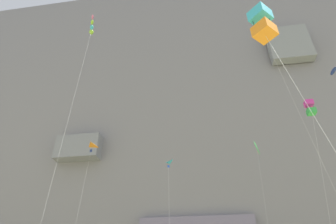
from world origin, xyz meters
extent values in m
cube|color=gray|center=(0.00, 59.45, 37.95)|extent=(180.00, 26.31, 75.90)
cube|color=gray|center=(-21.64, 45.07, 26.12)|extent=(8.59, 2.66, 4.67)
cube|color=gray|center=(21.71, 44.99, 47.27)|extent=(8.41, 2.03, 9.27)
cube|color=purple|center=(9.76, 23.20, 31.09)|extent=(0.75, 0.75, 0.42)
cube|color=yellow|center=(9.76, 23.20, 30.32)|extent=(0.75, 0.75, 0.42)
cylinder|color=black|center=(10.03, 23.20, 30.70)|extent=(0.02, 0.02, 1.13)
cylinder|color=black|center=(9.49, 23.20, 30.70)|extent=(0.02, 0.02, 1.13)
cylinder|color=silver|center=(11.09, 22.13, 15.11)|extent=(2.68, 2.16, 29.99)
pyramid|color=#38B2D1|center=(-2.49, 31.02, 15.66)|extent=(1.09, 1.32, 0.20)
cube|color=blue|center=(-2.15, 31.15, 15.57)|extent=(0.32, 0.15, 0.35)
cube|color=green|center=(10.08, 39.69, 21.29)|extent=(0.86, 2.08, 2.17)
cylinder|color=black|center=(10.08, 39.69, 21.29)|extent=(0.52, 0.11, 1.77)
cube|color=yellow|center=(10.10, 39.69, 20.47)|extent=(0.13, 0.25, 0.13)
cube|color=purple|center=(10.03, 39.69, 20.01)|extent=(0.08, 0.26, 0.13)
cube|color=black|center=(10.13, 39.69, 19.56)|extent=(0.10, 0.26, 0.13)
cube|color=teal|center=(10.08, 39.69, 19.10)|extent=(0.07, 0.26, 0.13)
cylinder|color=silver|center=(9.37, 38.13, 10.57)|extent=(1.45, 3.13, 20.90)
cube|color=#CC3399|center=(12.38, 23.01, 17.66)|extent=(0.72, 0.72, 0.50)
cube|color=green|center=(12.38, 23.01, 16.73)|extent=(0.72, 0.72, 0.50)
cylinder|color=black|center=(12.70, 23.01, 17.19)|extent=(0.02, 0.02, 1.35)
cylinder|color=black|center=(12.05, 23.01, 17.19)|extent=(0.02, 0.02, 1.35)
cylinder|color=silver|center=(11.03, 22.31, 8.30)|extent=(2.70, 1.42, 16.36)
pyramid|color=orange|center=(-13.80, 33.23, 19.47)|extent=(1.33, 1.71, 0.27)
cube|color=navy|center=(-13.32, 33.11, 19.35)|extent=(0.43, 0.15, 0.47)
cylinder|color=silver|center=(-12.60, 30.88, 9.73)|extent=(1.46, 4.47, 19.23)
cube|color=#38B2D1|center=(5.53, 8.78, 13.49)|extent=(1.17, 1.17, 0.58)
cube|color=orange|center=(5.53, 8.78, 12.43)|extent=(1.17, 1.17, 0.58)
cylinder|color=black|center=(5.90, 8.78, 12.96)|extent=(0.03, 0.03, 1.56)
cylinder|color=black|center=(5.15, 8.78, 12.96)|extent=(0.03, 0.03, 1.56)
cylinder|color=silver|center=(5.92, 7.28, 6.13)|extent=(0.80, 3.02, 12.02)
ellipsoid|color=#8CCC33|center=(-10.36, 21.62, 29.88)|extent=(0.76, 0.84, 0.55)
ellipsoid|color=#38B2D1|center=(-10.02, 20.89, 29.85)|extent=(0.67, 0.79, 0.45)
ellipsoid|color=#8CCC33|center=(-9.68, 20.17, 29.82)|extent=(0.58, 0.75, 0.36)
ellipsoid|color=pink|center=(-9.35, 19.44, 29.78)|extent=(0.50, 0.70, 0.26)
cylinder|color=silver|center=(-9.29, 19.17, 14.93)|extent=(1.95, 4.48, 29.63)
ellipsoid|color=navy|center=(14.53, 21.02, 19.64)|extent=(0.49, 1.06, 0.43)
camera|label=1|loc=(2.56, -0.16, 2.64)|focal=29.87mm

